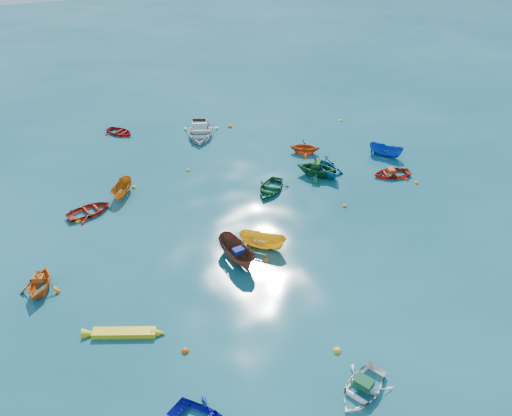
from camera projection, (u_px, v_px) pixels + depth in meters
name	position (u px, v px, depth m)	size (l,w,h in m)	color
ground	(290.00, 258.00, 28.98)	(160.00, 160.00, 0.00)	#0A434D
dinghy_white_near	(361.00, 392.00, 21.47)	(2.09, 2.92, 0.61)	white
sampan_brown_mid	(237.00, 260.00, 28.80)	(1.26, 3.33, 1.29)	brown
dinghy_orange_w	(42.00, 290.00, 26.71)	(2.21, 2.57, 1.35)	orange
sampan_yellow_mid	(262.00, 247.00, 29.78)	(1.09, 2.90, 1.12)	yellow
dinghy_green_e	(270.00, 191.00, 35.10)	(2.16, 3.01, 0.63)	#145727
dinghy_cyan_se	(326.00, 175.00, 37.00)	(2.60, 3.02, 1.59)	teal
dinghy_red_nw	(90.00, 213.00, 32.79)	(2.11, 2.96, 0.61)	#AC1F0E
sampan_orange_n	(123.00, 194.00, 34.72)	(0.99, 2.63, 1.02)	#C66812
dinghy_green_n	(317.00, 176.00, 36.87)	(2.60, 3.02, 1.59)	#124F27
dinghy_red_ne	(391.00, 175.00, 36.90)	(2.01, 2.81, 0.58)	red
sampan_blue_far	(385.00, 156.00, 39.52)	(1.02, 2.72, 1.05)	#0D37A2
dinghy_red_far	(120.00, 134.00, 42.86)	(1.85, 2.59, 0.54)	#A10F0D
dinghy_orange_far	(304.00, 153.00, 39.90)	(2.05, 2.38, 1.25)	#CB4B13
kayak_yellow	(125.00, 335.00, 24.13)	(0.55, 3.74, 0.37)	yellow
motorboat_white	(200.00, 136.00, 42.51)	(3.14, 4.39, 1.51)	silver
tarp_green_a	(364.00, 383.00, 21.27)	(0.75, 0.57, 0.36)	#134D28
tarp_blue_a	(238.00, 251.00, 28.25)	(0.60, 0.46, 0.29)	navy
tarp_orange_a	(38.00, 278.00, 26.30)	(0.56, 0.43, 0.27)	#B74A12
tarp_green_b	(316.00, 164.00, 36.36)	(0.73, 0.56, 0.36)	#124815
tarp_orange_b	(391.00, 170.00, 36.65)	(0.61, 0.47, 0.30)	#CE4415
buoy_or_a	(185.00, 351.00, 23.28)	(0.37, 0.37, 0.37)	#CE4B0B
buoy_ye_a	(337.00, 351.00, 23.30)	(0.38, 0.38, 0.38)	yellow
buoy_or_b	(416.00, 183.00, 35.97)	(0.32, 0.32, 0.32)	orange
buoy_ye_b	(134.00, 188.00, 35.45)	(0.32, 0.32, 0.32)	gold
buoy_or_c	(266.00, 261.00, 28.75)	(0.33, 0.33, 0.33)	orange
buoy_ye_c	(188.00, 171.00, 37.51)	(0.33, 0.33, 0.33)	gold
buoy_or_d	(344.00, 206.00, 33.46)	(0.33, 0.33, 0.33)	orange
buoy_ye_d	(78.00, 221.00, 32.02)	(0.35, 0.35, 0.35)	yellow
buoy_or_e	(230.00, 127.00, 43.96)	(0.39, 0.39, 0.39)	#E44D0C
buoy_ye_e	(341.00, 121.00, 45.04)	(0.32, 0.32, 0.32)	yellow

